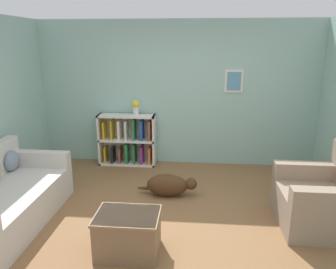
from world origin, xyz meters
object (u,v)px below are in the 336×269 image
(couch, at_px, (0,201))
(vase, at_px, (136,107))
(bookshelf, at_px, (128,140))
(recliner_chair, at_px, (324,199))
(coffee_table, at_px, (128,232))
(dog, at_px, (169,185))

(couch, height_order, vase, vase)
(bookshelf, height_order, vase, vase)
(bookshelf, distance_m, recliner_chair, 3.42)
(couch, distance_m, vase, 2.70)
(recliner_chair, height_order, coffee_table, recliner_chair)
(dog, bearing_deg, couch, -153.89)
(bookshelf, relative_size, coffee_table, 1.53)
(couch, bearing_deg, dog, 26.11)
(bookshelf, height_order, recliner_chair, recliner_chair)
(couch, distance_m, dog, 2.24)
(bookshelf, bearing_deg, coffee_table, -78.30)
(recliner_chair, bearing_deg, couch, -174.96)
(bookshelf, height_order, dog, bookshelf)
(vase, bearing_deg, dog, -60.40)
(couch, bearing_deg, vase, 59.92)
(coffee_table, height_order, dog, coffee_table)
(couch, xyz_separation_m, recliner_chair, (3.98, 0.35, 0.02))
(couch, xyz_separation_m, vase, (1.30, 2.24, 0.77))
(coffee_table, height_order, vase, vase)
(couch, height_order, recliner_chair, recliner_chair)
(recliner_chair, bearing_deg, dog, 162.17)
(dog, relative_size, vase, 3.31)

